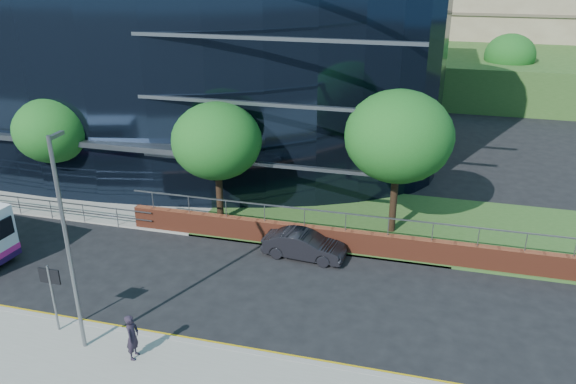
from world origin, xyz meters
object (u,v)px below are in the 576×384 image
(tree_far_d, at_px, (399,137))
(tree_dist_e, at_px, (510,55))
(streetlight_east, at_px, (67,241))
(parked_car, at_px, (304,245))
(pedestrian, at_px, (133,337))
(tree_far_c, at_px, (217,141))
(street_sign, at_px, (51,284))
(tree_far_b, at_px, (53,130))

(tree_far_d, relative_size, tree_dist_e, 1.14)
(streetlight_east, xyz_separation_m, parked_car, (6.21, 8.54, -3.80))
(tree_dist_e, bearing_deg, streetlight_east, -113.11)
(pedestrian, bearing_deg, tree_far_c, 0.62)
(parked_car, bearing_deg, street_sign, 140.63)
(tree_dist_e, xyz_separation_m, streetlight_east, (-18.00, -42.17, -0.10))
(streetlight_east, distance_m, pedestrian, 4.00)
(tree_far_b, relative_size, tree_far_d, 0.81)
(pedestrian, bearing_deg, tree_far_b, 38.39)
(tree_far_c, bearing_deg, tree_far_b, 177.14)
(street_sign, xyz_separation_m, tree_far_d, (11.50, 11.59, 3.04))
(parked_car, bearing_deg, streetlight_east, 148.72)
(tree_far_b, bearing_deg, parked_car, -11.63)
(pedestrian, bearing_deg, streetlight_east, 81.97)
(street_sign, xyz_separation_m, parked_car, (7.71, 7.96, -1.51))
(tree_dist_e, xyz_separation_m, parked_car, (-11.79, -33.63, -3.89))
(tree_far_b, height_order, parked_car, tree_far_b)
(tree_dist_e, height_order, pedestrian, tree_dist_e)
(street_sign, distance_m, parked_car, 11.18)
(tree_far_c, xyz_separation_m, streetlight_east, (-1.00, -11.17, -0.10))
(street_sign, xyz_separation_m, tree_far_c, (2.50, 10.59, 2.39))
(tree_far_c, height_order, parked_car, tree_far_c)
(tree_far_d, relative_size, parked_car, 1.91)
(street_sign, height_order, tree_dist_e, tree_dist_e)
(street_sign, xyz_separation_m, streetlight_east, (1.50, -0.59, 2.29))
(tree_dist_e, bearing_deg, tree_far_c, -118.74)
(tree_dist_e, bearing_deg, pedestrian, -110.64)
(tree_far_d, height_order, streetlight_east, streetlight_east)
(tree_far_c, xyz_separation_m, pedestrian, (1.07, -11.29, -3.52))
(tree_dist_e, distance_m, pedestrian, 45.33)
(streetlight_east, bearing_deg, tree_far_c, 84.89)
(tree_far_d, relative_size, pedestrian, 4.29)
(tree_dist_e, height_order, parked_car, tree_dist_e)
(tree_far_c, relative_size, tree_dist_e, 1.00)
(tree_far_b, distance_m, tree_dist_e, 40.74)
(tree_dist_e, distance_m, parked_car, 35.85)
(streetlight_east, bearing_deg, tree_far_b, 127.63)
(tree_far_b, distance_m, parked_car, 15.93)
(tree_far_d, xyz_separation_m, pedestrian, (-7.93, -12.29, -4.17))
(street_sign, distance_m, pedestrian, 3.81)
(tree_far_b, bearing_deg, tree_dist_e, 48.48)
(tree_far_b, distance_m, streetlight_east, 14.74)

